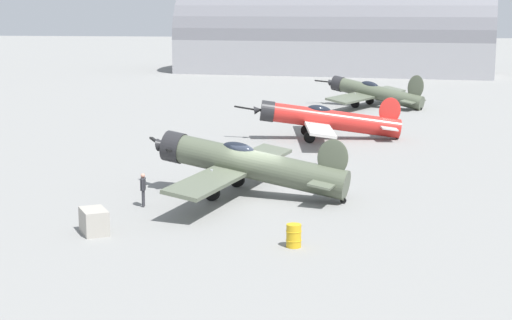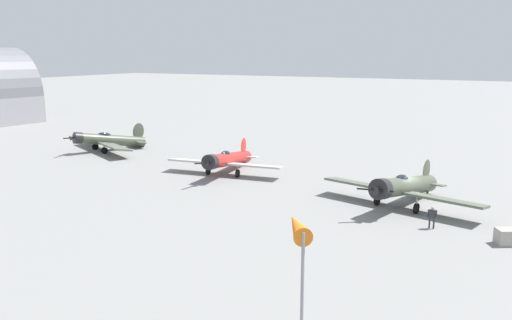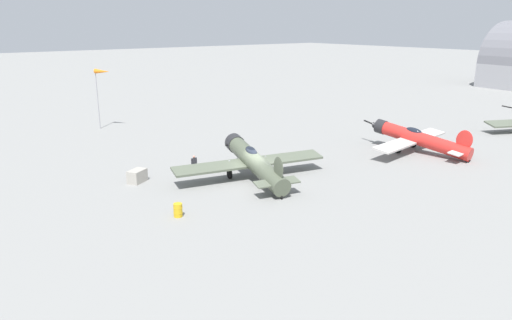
{
  "view_description": "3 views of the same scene",
  "coord_description": "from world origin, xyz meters",
  "px_view_note": "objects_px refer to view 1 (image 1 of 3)",
  "views": [
    {
      "loc": [
        -39.52,
        -5.05,
        9.24
      ],
      "look_at": [
        0.0,
        0.0,
        1.8
      ],
      "focal_mm": 58.69,
      "sensor_mm": 36.0,
      "label": 1
    },
    {
      "loc": [
        -7.38,
        39.71,
        11.81
      ],
      "look_at": [
        14.93,
        -2.92,
        1.6
      ],
      "focal_mm": 35.52,
      "sensor_mm": 36.0,
      "label": 2
    },
    {
      "loc": [
        -22.38,
        -28.75,
        12.21
      ],
      "look_at": [
        0.0,
        0.0,
        1.8
      ],
      "focal_mm": 33.71,
      "sensor_mm": 36.0,
      "label": 3
    }
  ],
  "objects_px": {
    "airplane_far_line": "(373,92)",
    "equipment_crate": "(94,221)",
    "ground_crew_mechanic": "(143,186)",
    "airplane_foreground": "(246,164)",
    "fuel_drum": "(294,236)",
    "airplane_mid_apron": "(325,119)"
  },
  "relations": [
    {
      "from": "airplane_far_line",
      "to": "equipment_crate",
      "type": "height_order",
      "value": "airplane_far_line"
    },
    {
      "from": "ground_crew_mechanic",
      "to": "equipment_crate",
      "type": "distance_m",
      "value": 4.85
    },
    {
      "from": "airplane_foreground",
      "to": "equipment_crate",
      "type": "distance_m",
      "value": 9.31
    },
    {
      "from": "airplane_far_line",
      "to": "fuel_drum",
      "type": "xyz_separation_m",
      "value": [
        -45.56,
        3.47,
        -0.88
      ]
    },
    {
      "from": "airplane_foreground",
      "to": "fuel_drum",
      "type": "xyz_separation_m",
      "value": [
        -8.56,
        -3.05,
        -1.11
      ]
    },
    {
      "from": "airplane_foreground",
      "to": "fuel_drum",
      "type": "height_order",
      "value": "airplane_foreground"
    },
    {
      "from": "airplane_foreground",
      "to": "airplane_mid_apron",
      "type": "height_order",
      "value": "airplane_foreground"
    },
    {
      "from": "equipment_crate",
      "to": "airplane_far_line",
      "type": "bearing_deg",
      "value": -14.73
    },
    {
      "from": "airplane_far_line",
      "to": "fuel_drum",
      "type": "distance_m",
      "value": 45.71
    },
    {
      "from": "airplane_mid_apron",
      "to": "equipment_crate",
      "type": "relative_size",
      "value": 6.58
    },
    {
      "from": "ground_crew_mechanic",
      "to": "airplane_far_line",
      "type": "bearing_deg",
      "value": -113.85
    },
    {
      "from": "airplane_foreground",
      "to": "ground_crew_mechanic",
      "type": "relative_size",
      "value": 8.24
    },
    {
      "from": "ground_crew_mechanic",
      "to": "fuel_drum",
      "type": "distance_m",
      "value": 9.4
    },
    {
      "from": "airplane_foreground",
      "to": "equipment_crate",
      "type": "relative_size",
      "value": 7.12
    },
    {
      "from": "airplane_far_line",
      "to": "ground_crew_mechanic",
      "type": "bearing_deg",
      "value": 100.1
    },
    {
      "from": "airplane_foreground",
      "to": "airplane_far_line",
      "type": "relative_size",
      "value": 1.03
    },
    {
      "from": "airplane_mid_apron",
      "to": "ground_crew_mechanic",
      "type": "bearing_deg",
      "value": 62.47
    },
    {
      "from": "airplane_far_line",
      "to": "ground_crew_mechanic",
      "type": "height_order",
      "value": "airplane_far_line"
    },
    {
      "from": "airplane_mid_apron",
      "to": "fuel_drum",
      "type": "bearing_deg",
      "value": 82.29
    },
    {
      "from": "airplane_far_line",
      "to": "equipment_crate",
      "type": "relative_size",
      "value": 6.94
    },
    {
      "from": "airplane_far_line",
      "to": "ground_crew_mechanic",
      "type": "relative_size",
      "value": 8.03
    },
    {
      "from": "airplane_mid_apron",
      "to": "equipment_crate",
      "type": "height_order",
      "value": "airplane_mid_apron"
    }
  ]
}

